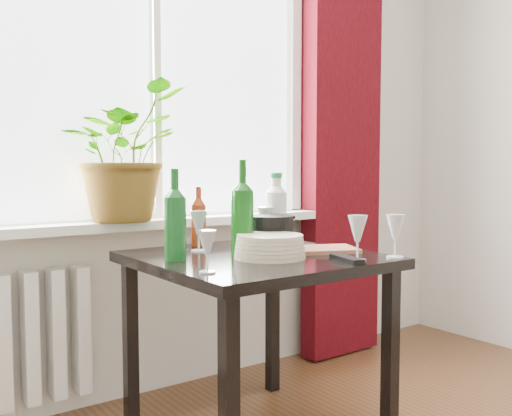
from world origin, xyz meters
TOP-DOWN VIEW (x-y plane):
  - window at (0.00, 2.22)m, footprint 1.72×0.08m
  - windowsill at (0.00, 2.15)m, footprint 1.72×0.20m
  - curtain at (1.12, 2.12)m, footprint 0.50×0.12m
  - table at (0.10, 1.55)m, footprint 0.85×0.85m
  - potted_plant at (-0.20, 2.12)m, footprint 0.71×0.68m
  - wine_bottle_left at (-0.22, 1.61)m, footprint 0.11×0.11m
  - wine_bottle_right at (0.05, 1.57)m, footprint 0.11×0.11m
  - bottle_amber at (0.05, 1.90)m, footprint 0.07×0.07m
  - cleaning_bottle at (0.32, 1.71)m, footprint 0.12×0.12m
  - wineglass_front_right at (0.31, 1.21)m, footprint 0.08×0.08m
  - wineglass_far_right at (0.47, 1.18)m, footprint 0.08×0.08m
  - wineglass_back_center at (0.28, 1.72)m, footprint 0.09×0.09m
  - wineglass_back_left at (-0.04, 1.75)m, footprint 0.08×0.08m
  - wineglass_front_left at (-0.25, 1.33)m, footprint 0.08×0.08m
  - plate_stack at (0.09, 1.45)m, footprint 0.30×0.30m
  - fondue_pot at (0.21, 1.60)m, footprint 0.26×0.24m
  - tv_remote at (0.27, 1.23)m, footprint 0.09×0.17m
  - cutting_board at (0.35, 1.47)m, footprint 0.35×0.30m

SIDE VIEW (x-z plane):
  - table at x=0.10m, z-range 0.28..1.02m
  - cutting_board at x=0.35m, z-range 0.74..0.76m
  - tv_remote at x=0.27m, z-range 0.74..0.76m
  - plate_stack at x=0.09m, z-range 0.74..0.83m
  - wineglass_front_left at x=-0.25m, z-range 0.74..0.88m
  - fondue_pot at x=0.21m, z-range 0.74..0.88m
  - wineglass_far_right at x=0.47m, z-range 0.74..0.91m
  - wineglass_back_left at x=-0.04m, z-range 0.74..0.91m
  - windowsill at x=0.00m, z-range 0.80..0.84m
  - wineglass_front_right at x=0.31m, z-range 0.74..0.91m
  - wineglass_back_center at x=0.28m, z-range 0.74..0.91m
  - bottle_amber at x=0.05m, z-range 0.74..1.00m
  - cleaning_bottle at x=0.32m, z-range 0.74..1.07m
  - wine_bottle_left at x=-0.22m, z-range 0.74..1.08m
  - wine_bottle_right at x=0.05m, z-range 0.74..1.11m
  - potted_plant at x=-0.20m, z-range 0.84..1.45m
  - curtain at x=1.12m, z-range 0.01..2.58m
  - window at x=0.00m, z-range 0.79..2.41m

